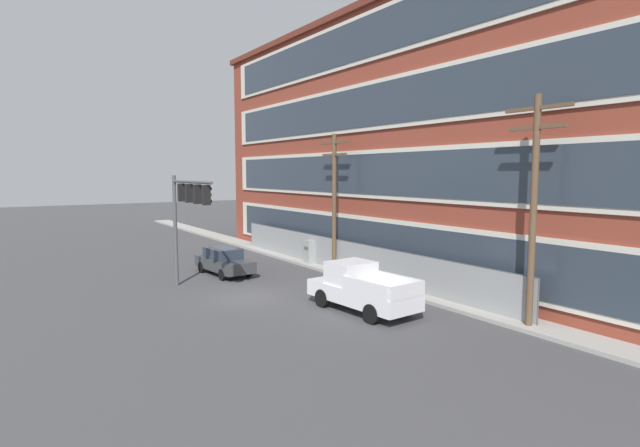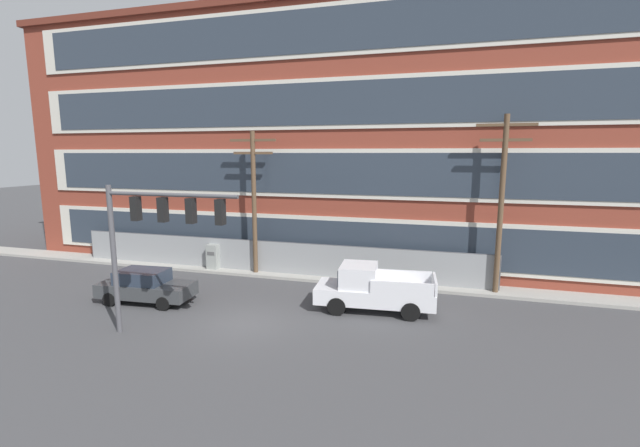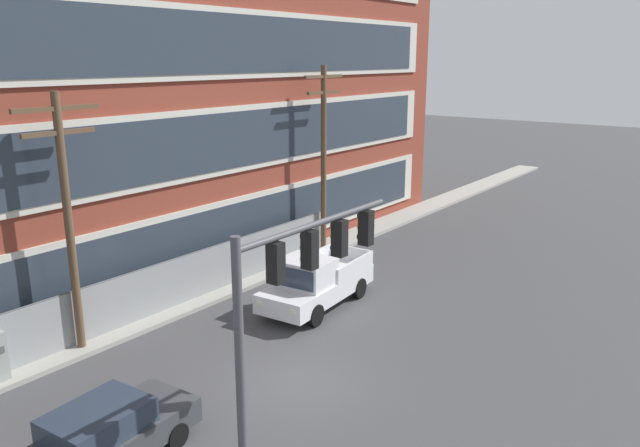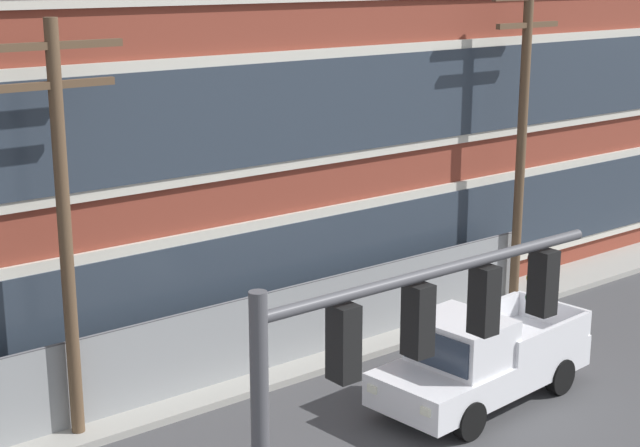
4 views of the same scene
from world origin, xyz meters
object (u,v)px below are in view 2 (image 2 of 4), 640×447
sedan_dark_grey (145,286)px  utility_pole_near_corner (254,196)px  traffic_signal_mast (153,226)px  electrical_cabinet (213,258)px  pickup_truck_white (372,289)px  utility_pole_midblock (502,197)px

sedan_dark_grey → utility_pole_near_corner: 7.52m
sedan_dark_grey → utility_pole_near_corner: (3.05, 5.72, 3.80)m
traffic_signal_mast → utility_pole_near_corner: 8.91m
sedan_dark_grey → electrical_cabinet: bearing=87.1°
utility_pole_near_corner → sedan_dark_grey: bearing=-118.0°
traffic_signal_mast → utility_pole_near_corner: (-0.06, 8.91, 0.26)m
pickup_truck_white → electrical_cabinet: (-10.16, 3.78, -0.15)m
traffic_signal_mast → utility_pole_midblock: size_ratio=0.66×
traffic_signal_mast → utility_pole_near_corner: bearing=90.4°
pickup_truck_white → utility_pole_midblock: 7.81m
electrical_cabinet → utility_pole_near_corner: bearing=0.2°
pickup_truck_white → utility_pole_near_corner: (-7.41, 3.79, 3.63)m
pickup_truck_white → traffic_signal_mast: bearing=-145.1°
pickup_truck_white → utility_pole_near_corner: size_ratio=0.66×
sedan_dark_grey → utility_pole_near_corner: utility_pole_near_corner is taller
traffic_signal_mast → pickup_truck_white: size_ratio=1.07×
sedan_dark_grey → utility_pole_near_corner: size_ratio=0.55×
traffic_signal_mast → sedan_dark_grey: size_ratio=1.28×
pickup_truck_white → utility_pole_midblock: utility_pole_midblock is taller
utility_pole_near_corner → electrical_cabinet: utility_pole_near_corner is taller
utility_pole_midblock → sedan_dark_grey: bearing=-160.4°
utility_pole_midblock → traffic_signal_mast: bearing=-145.5°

